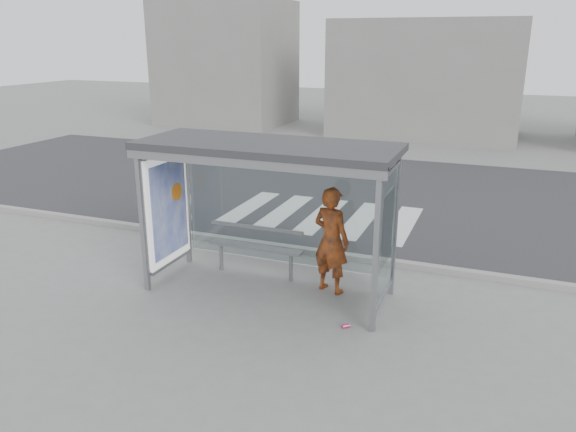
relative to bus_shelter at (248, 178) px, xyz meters
The scene contains 10 objects.
ground 2.02m from the bus_shelter, ahead, with size 80.00×80.00×0.00m, color slate.
road 7.22m from the bus_shelter, 86.94° to the left, with size 30.00×10.00×0.01m, color #2D2D30.
curb 2.72m from the bus_shelter, 78.88° to the left, with size 30.00×0.18×0.12m, color gray.
crosswalk 4.86m from the bus_shelter, 91.66° to the left, with size 4.55×3.00×0.00m.
bus_shelter is the anchor object (origin of this frame).
building_left 20.38m from the bus_shelter, 118.23° to the left, with size 6.00×5.00×6.00m, color gray.
building_center 17.95m from the bus_shelter, 88.81° to the left, with size 8.00×5.00×5.00m, color gray.
person 1.75m from the bus_shelter, 15.49° to the left, with size 0.68×0.45×1.87m, color #C46B12.
bench 1.53m from the bus_shelter, 104.88° to the left, with size 1.82×0.22×0.94m.
soda_can 2.89m from the bus_shelter, 22.46° to the right, with size 0.07×0.07×0.12m, color #E94485.
Camera 1 is at (3.56, -8.18, 4.22)m, focal length 35.00 mm.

